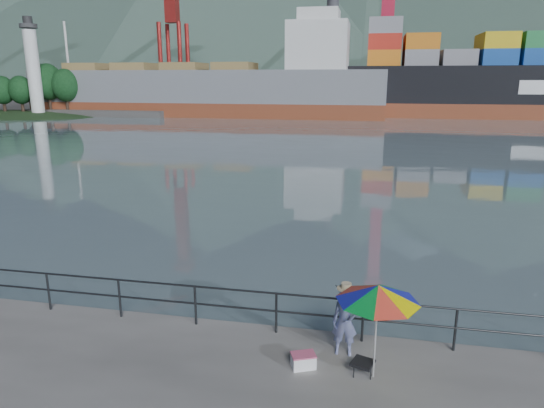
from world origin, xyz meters
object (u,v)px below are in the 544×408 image
at_px(beach_umbrella, 378,293).
at_px(bulk_carrier, 216,89).
at_px(cooler_bag, 303,361).
at_px(fisherman, 345,322).

height_order(beach_umbrella, bulk_carrier, bulk_carrier).
xyz_separation_m(cooler_bag, bulk_carrier, (-23.68, 68.62, 3.90)).
xyz_separation_m(fisherman, beach_umbrella, (0.63, -0.75, 1.07)).
xyz_separation_m(beach_umbrella, cooler_bag, (-1.43, 0.05, -1.69)).
bearing_deg(fisherman, bulk_carrier, 108.29).
relative_size(fisherman, bulk_carrier, 0.03).
distance_m(fisherman, bulk_carrier, 72.27).
bearing_deg(beach_umbrella, fisherman, 130.28).
bearing_deg(cooler_bag, bulk_carrier, 86.56).
relative_size(beach_umbrella, bulk_carrier, 0.03).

